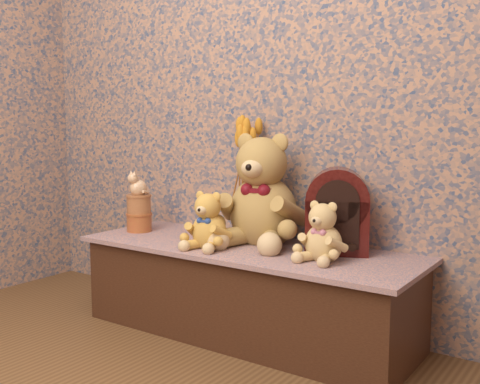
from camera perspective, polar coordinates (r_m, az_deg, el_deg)
The scene contains 10 objects.
display_shelf at distance 2.50m, azimuth 0.66°, elevation -9.86°, with size 1.51×0.54×0.39m, color #3B4F79.
teddy_large at distance 2.49m, azimuth 2.36°, elevation 0.77°, with size 0.41×0.49×0.52m, color #A78540, non-canonical shape.
teddy_medium at distance 2.40m, azimuth -3.12°, elevation -2.57°, with size 0.21×0.24×0.26m, color gold, non-canonical shape.
teddy_small at distance 2.21m, azimuth 8.42°, elevation -3.66°, with size 0.20×0.23×0.25m, color tan, non-canonical shape.
cathedral_radio at distance 2.34m, azimuth 9.75°, elevation -1.83°, with size 0.25×0.18×0.35m, color #330A09, non-canonical shape.
ceramic_vase at distance 2.60m, azimuth 0.67°, elevation -2.64°, with size 0.11×0.11×0.19m, color tan.
dried_stalks at distance 2.56m, azimuth 0.68°, elevation 4.21°, with size 0.23×0.23×0.43m, color orange, non-canonical shape.
biscuit_tin_lower at distance 2.81m, azimuth -10.10°, elevation -3.03°, with size 0.12×0.12×0.09m, color #B87E36.
biscuit_tin_upper at distance 2.80m, azimuth -10.14°, elevation -1.24°, with size 0.12×0.12×0.09m, color tan.
cat_figurine at distance 2.79m, azimuth -10.19°, elevation 0.93°, with size 0.09×0.10×0.12m, color silver, non-canonical shape.
Camera 1 is at (1.34, -0.74, 0.92)m, focal length 42.43 mm.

